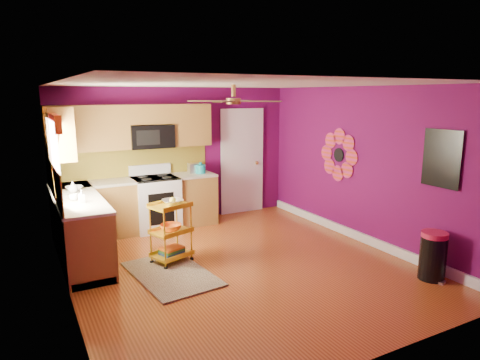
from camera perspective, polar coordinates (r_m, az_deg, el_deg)
ground at (r=6.17m, az=0.07°, el=-11.26°), size 5.00×5.00×0.00m
room_envelope at (r=5.75m, az=0.31°, el=3.98°), size 4.54×5.04×2.52m
lower_cabinets at (r=7.23m, az=-16.39°, el=-4.65°), size 2.81×2.31×0.94m
electric_range at (r=7.74m, az=-11.18°, el=-2.99°), size 0.76×0.66×1.13m
upper_cabinetry at (r=7.36m, az=-16.76°, el=6.42°), size 2.80×2.30×1.26m
left_window at (r=6.12m, az=-23.60°, el=4.47°), size 0.08×1.35×1.08m
panel_door at (r=8.61m, az=0.27°, el=2.36°), size 0.95×0.11×2.15m
right_wall_art at (r=6.85m, az=18.18°, el=3.01°), size 0.04×2.74×1.04m
ceiling_fan at (r=5.87m, az=-0.86°, el=10.57°), size 1.01×1.01×0.26m
shag_rug at (r=5.93m, az=-9.16°, el=-12.25°), size 1.05×1.54×0.02m
rolling_cart at (r=6.17m, az=-9.13°, el=-6.53°), size 0.62×0.54×0.95m
trash_can at (r=6.15m, az=24.33°, el=-9.19°), size 0.42×0.42×0.64m
teal_kettle at (r=7.91m, az=-5.27°, el=1.50°), size 0.18×0.18×0.21m
toaster at (r=7.98m, az=-6.13°, el=1.61°), size 0.22×0.15×0.18m
soap_bottle_a at (r=6.12m, az=-20.36°, el=-2.05°), size 0.08×0.08×0.17m
soap_bottle_b at (r=6.79m, az=-21.39°, el=-0.87°), size 0.13×0.13×0.17m
counter_dish at (r=6.96m, az=-21.24°, el=-1.04°), size 0.25×0.25×0.06m
counter_cup at (r=6.30m, az=-21.31°, el=-2.16°), size 0.11×0.11×0.09m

